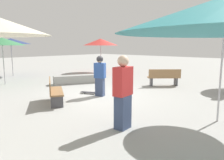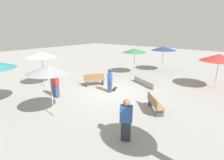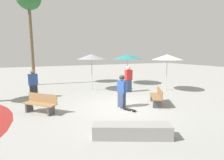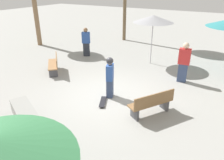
{
  "view_description": "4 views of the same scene",
  "coord_description": "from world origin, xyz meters",
  "px_view_note": "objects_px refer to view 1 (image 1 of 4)",
  "views": [
    {
      "loc": [
        -6.05,
        -6.15,
        2.03
      ],
      "look_at": [
        0.47,
        -0.17,
        0.61
      ],
      "focal_mm": 35.0,
      "sensor_mm": 36.0,
      "label": 1
    },
    {
      "loc": [
        7.19,
        -8.73,
        4.19
      ],
      "look_at": [
        0.11,
        0.05,
        0.87
      ],
      "focal_mm": 28.0,
      "sensor_mm": 36.0,
      "label": 2
    },
    {
      "loc": [
        3.93,
        7.42,
        2.66
      ],
      "look_at": [
        0.27,
        -0.46,
        1.32
      ],
      "focal_mm": 28.0,
      "sensor_mm": 36.0,
      "label": 3
    },
    {
      "loc": [
        -3.95,
        6.53,
        4.12
      ],
      "look_at": [
        -0.19,
        0.1,
        0.78
      ],
      "focal_mm": 35.0,
      "sensor_mm": 36.0,
      "label": 4
    }
  ],
  "objects_px": {
    "shade_umbrella_grey": "(224,30)",
    "shade_umbrella_red": "(101,42)",
    "bench_near": "(164,77)",
    "bystander_far": "(123,93)",
    "skateboard": "(90,92)",
    "shade_umbrella_green": "(2,41)",
    "shade_umbrella_navy": "(11,41)",
    "skater_main": "(100,75)",
    "concrete_ledge": "(77,79)",
    "bench_far": "(54,91)"
  },
  "relations": [
    {
      "from": "bench_near",
      "to": "shade_umbrella_navy",
      "type": "bearing_deg",
      "value": 157.14
    },
    {
      "from": "concrete_ledge",
      "to": "bench_near",
      "type": "xyz_separation_m",
      "value": [
        2.5,
        -3.74,
        0.2
      ]
    },
    {
      "from": "bystander_far",
      "to": "bench_near",
      "type": "bearing_deg",
      "value": -165.61
    },
    {
      "from": "skateboard",
      "to": "shade_umbrella_red",
      "type": "xyz_separation_m",
      "value": [
        5.5,
        4.91,
        2.19
      ]
    },
    {
      "from": "bench_near",
      "to": "bystander_far",
      "type": "distance_m",
      "value": 6.14
    },
    {
      "from": "bench_near",
      "to": "shade_umbrella_grey",
      "type": "height_order",
      "value": "shade_umbrella_grey"
    },
    {
      "from": "shade_umbrella_red",
      "to": "bench_far",
      "type": "bearing_deg",
      "value": -145.1
    },
    {
      "from": "skater_main",
      "to": "shade_umbrella_red",
      "type": "distance_m",
      "value": 7.87
    },
    {
      "from": "concrete_ledge",
      "to": "shade_umbrella_navy",
      "type": "distance_m",
      "value": 5.9
    },
    {
      "from": "shade_umbrella_navy",
      "to": "bystander_far",
      "type": "distance_m",
      "value": 11.56
    },
    {
      "from": "skater_main",
      "to": "shade_umbrella_green",
      "type": "distance_m",
      "value": 5.88
    },
    {
      "from": "skateboard",
      "to": "shade_umbrella_navy",
      "type": "distance_m",
      "value": 8.1
    },
    {
      "from": "skater_main",
      "to": "concrete_ledge",
      "type": "bearing_deg",
      "value": -44.02
    },
    {
      "from": "concrete_ledge",
      "to": "skateboard",
      "type": "bearing_deg",
      "value": -117.6
    },
    {
      "from": "shade_umbrella_navy",
      "to": "concrete_ledge",
      "type": "bearing_deg",
      "value": -78.82
    },
    {
      "from": "skateboard",
      "to": "shade_umbrella_green",
      "type": "distance_m",
      "value": 5.59
    },
    {
      "from": "shade_umbrella_grey",
      "to": "shade_umbrella_red",
      "type": "relative_size",
      "value": 1.0
    },
    {
      "from": "shade_umbrella_grey",
      "to": "bystander_far",
      "type": "height_order",
      "value": "shade_umbrella_grey"
    },
    {
      "from": "shade_umbrella_grey",
      "to": "skater_main",
      "type": "bearing_deg",
      "value": 90.71
    },
    {
      "from": "shade_umbrella_red",
      "to": "shade_umbrella_navy",
      "type": "bearing_deg",
      "value": 151.64
    },
    {
      "from": "shade_umbrella_red",
      "to": "bystander_far",
      "type": "distance_m",
      "value": 11.35
    },
    {
      "from": "shade_umbrella_red",
      "to": "shade_umbrella_navy",
      "type": "relative_size",
      "value": 1.04
    },
    {
      "from": "shade_umbrella_green",
      "to": "shade_umbrella_red",
      "type": "bearing_deg",
      "value": -0.21
    },
    {
      "from": "concrete_ledge",
      "to": "bench_far",
      "type": "height_order",
      "value": "bench_far"
    },
    {
      "from": "skater_main",
      "to": "bench_far",
      "type": "bearing_deg",
      "value": 56.22
    },
    {
      "from": "bench_near",
      "to": "bystander_far",
      "type": "relative_size",
      "value": 0.81
    },
    {
      "from": "concrete_ledge",
      "to": "bench_near",
      "type": "distance_m",
      "value": 4.5
    },
    {
      "from": "skater_main",
      "to": "concrete_ledge",
      "type": "distance_m",
      "value": 3.25
    },
    {
      "from": "shade_umbrella_grey",
      "to": "bench_far",
      "type": "bearing_deg",
      "value": 111.52
    },
    {
      "from": "skateboard",
      "to": "shade_umbrella_grey",
      "type": "height_order",
      "value": "shade_umbrella_grey"
    },
    {
      "from": "skateboard",
      "to": "shade_umbrella_grey",
      "type": "distance_m",
      "value": 5.56
    },
    {
      "from": "shade_umbrella_navy",
      "to": "bench_near",
      "type": "bearing_deg",
      "value": -68.74
    },
    {
      "from": "bench_near",
      "to": "bystander_far",
      "type": "height_order",
      "value": "bystander_far"
    },
    {
      "from": "bench_near",
      "to": "shade_umbrella_navy",
      "type": "height_order",
      "value": "shade_umbrella_navy"
    },
    {
      "from": "shade_umbrella_red",
      "to": "shade_umbrella_navy",
      "type": "height_order",
      "value": "shade_umbrella_red"
    },
    {
      "from": "skater_main",
      "to": "bench_near",
      "type": "xyz_separation_m",
      "value": [
        3.7,
        -0.79,
        -0.44
      ]
    },
    {
      "from": "shade_umbrella_green",
      "to": "shade_umbrella_navy",
      "type": "height_order",
      "value": "shade_umbrella_navy"
    },
    {
      "from": "shade_umbrella_green",
      "to": "shade_umbrella_navy",
      "type": "bearing_deg",
      "value": 60.0
    },
    {
      "from": "bystander_far",
      "to": "shade_umbrella_red",
      "type": "bearing_deg",
      "value": -137.53
    },
    {
      "from": "concrete_ledge",
      "to": "shade_umbrella_grey",
      "type": "height_order",
      "value": "shade_umbrella_grey"
    },
    {
      "from": "concrete_ledge",
      "to": "shade_umbrella_green",
      "type": "bearing_deg",
      "value": 136.6
    },
    {
      "from": "skater_main",
      "to": "shade_umbrella_grey",
      "type": "height_order",
      "value": "shade_umbrella_grey"
    },
    {
      "from": "skater_main",
      "to": "bench_far",
      "type": "height_order",
      "value": "skater_main"
    },
    {
      "from": "shade_umbrella_grey",
      "to": "shade_umbrella_red",
      "type": "distance_m",
      "value": 11.32
    },
    {
      "from": "shade_umbrella_navy",
      "to": "bystander_far",
      "type": "bearing_deg",
      "value": -100.97
    },
    {
      "from": "skater_main",
      "to": "skateboard",
      "type": "relative_size",
      "value": 1.99
    },
    {
      "from": "bench_near",
      "to": "concrete_ledge",
      "type": "bearing_deg",
      "value": 169.58
    },
    {
      "from": "shade_umbrella_grey",
      "to": "bystander_far",
      "type": "xyz_separation_m",
      "value": [
        -2.11,
        1.56,
        -1.51
      ]
    },
    {
      "from": "bystander_far",
      "to": "shade_umbrella_grey",
      "type": "bearing_deg",
      "value": 137.92
    },
    {
      "from": "skateboard",
      "to": "shade_umbrella_navy",
      "type": "relative_size",
      "value": 0.32
    }
  ]
}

